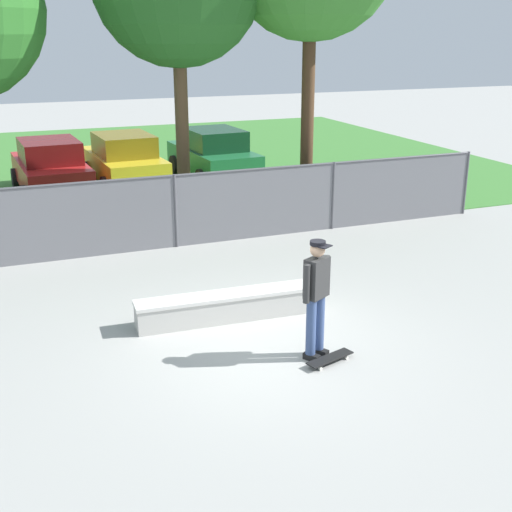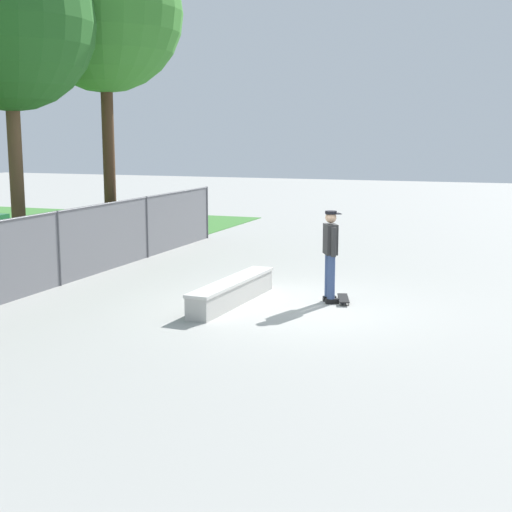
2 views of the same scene
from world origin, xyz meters
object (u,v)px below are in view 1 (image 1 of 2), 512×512
Objects in this scene: car_red at (51,167)px; car_yellow at (124,160)px; skateboard at (330,358)px; concrete_ledge at (228,306)px; car_green at (213,154)px; skateboarder at (316,294)px.

car_yellow is (2.24, 0.33, 0.00)m from car_red.
concrete_ledge is at bearing 113.56° from skateboard.
car_red is (-1.89, 10.51, 0.60)m from concrete_ledge.
concrete_ledge is at bearing -79.81° from car_red.
car_yellow and car_green have the same top height.
car_yellow is (0.35, 10.84, 0.60)m from concrete_ledge.
car_yellow reaches higher than concrete_ledge.
car_red is at bearing 102.49° from skateboard.
skateboarder is 2.23× the size of skateboard.
concrete_ledge is 2.23m from skateboard.
concrete_ledge is 10.86m from car_yellow.
skateboarder reaches higher than concrete_ledge.
concrete_ledge is at bearing 112.95° from skateboarder.
concrete_ledge is 11.39m from car_green.
car_green is (2.41, 12.92, 0.77)m from skateboard.
car_red is 1.00× the size of car_green.
skateboard is at bearing -77.51° from car_red.
skateboarder is 0.43× the size of car_yellow.
skateboard is at bearing -100.56° from car_green.
concrete_ledge is 2.10m from skateboarder.
skateboarder is 1.00m from skateboard.
car_red and car_yellow have the same top height.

